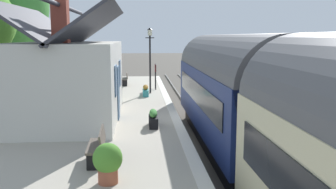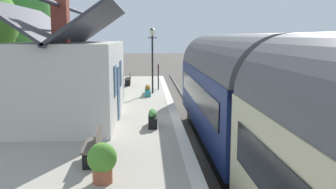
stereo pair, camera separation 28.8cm
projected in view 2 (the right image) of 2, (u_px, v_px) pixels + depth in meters
name	position (u px, v px, depth m)	size (l,w,h in m)	color
ground_plane	(205.00, 142.00, 14.93)	(160.00, 160.00, 0.00)	#4C473F
platform	(100.00, 132.00, 14.62)	(32.00, 6.40, 0.97)	#A39B8C
platform_edge_coping	(176.00, 119.00, 14.71)	(32.00, 0.36, 0.02)	beige
rail_near	(244.00, 139.00, 15.01)	(52.00, 0.08, 0.14)	gray
rail_far	(209.00, 140.00, 14.93)	(52.00, 0.08, 0.14)	gray
station_building	(69.00, 78.00, 14.68)	(7.41, 4.15, 5.38)	silver
bench_by_lamp	(129.00, 78.00, 24.82)	(1.41, 0.47, 0.88)	brown
bench_mid_platform	(94.00, 144.00, 9.58)	(1.41, 0.48, 0.88)	brown
planter_bench_left	(148.00, 90.00, 20.39)	(0.98, 0.32, 0.62)	teal
planter_edge_far	(102.00, 161.00, 8.22)	(0.66, 0.66, 0.92)	#9E5138
planter_bench_right	(153.00, 118.00, 13.41)	(0.98, 0.32, 0.64)	black
planter_by_door	(92.00, 76.00, 25.70)	(0.62, 0.62, 0.96)	#9E5138
planter_corner_building	(109.00, 91.00, 19.47)	(0.47, 0.47, 0.79)	black
lamp_post_platform	(152.00, 48.00, 20.94)	(0.32, 0.50, 3.77)	black
station_sign_board	(158.00, 70.00, 22.84)	(0.96, 0.06, 1.57)	black
tree_far_right	(15.00, 5.00, 21.24)	(4.54, 4.22, 8.70)	#4C3828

